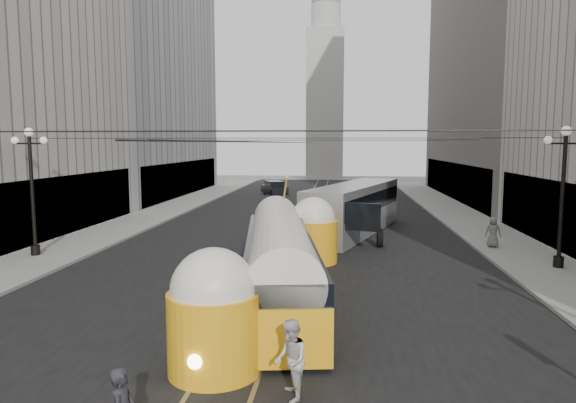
% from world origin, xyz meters
% --- Properties ---
extents(road, '(20.00, 85.00, 0.02)m').
position_xyz_m(road, '(0.00, 32.50, 0.00)').
color(road, black).
rests_on(road, ground).
extents(sidewalk_left, '(4.00, 72.00, 0.15)m').
position_xyz_m(sidewalk_left, '(-12.00, 36.00, 0.07)').
color(sidewalk_left, gray).
rests_on(sidewalk_left, ground).
extents(sidewalk_right, '(4.00, 72.00, 0.15)m').
position_xyz_m(sidewalk_right, '(12.00, 36.00, 0.07)').
color(sidewalk_right, gray).
rests_on(sidewalk_right, ground).
extents(rail_left, '(0.12, 85.00, 0.04)m').
position_xyz_m(rail_left, '(-0.75, 32.50, 0.00)').
color(rail_left, gray).
rests_on(rail_left, ground).
extents(rail_right, '(0.12, 85.00, 0.04)m').
position_xyz_m(rail_right, '(0.75, 32.50, 0.00)').
color(rail_right, gray).
rests_on(rail_right, ground).
extents(building_left_far, '(12.60, 28.60, 28.60)m').
position_xyz_m(building_left_far, '(-19.99, 48.00, 14.31)').
color(building_left_far, '#999999').
rests_on(building_left_far, ground).
extents(building_right_far, '(12.60, 32.60, 32.60)m').
position_xyz_m(building_right_far, '(20.00, 48.00, 16.31)').
color(building_right_far, '#514C47').
rests_on(building_right_far, ground).
extents(distant_tower, '(6.00, 6.00, 31.36)m').
position_xyz_m(distant_tower, '(0.00, 80.00, 14.97)').
color(distant_tower, '#B2AFA8').
rests_on(distant_tower, ground).
extents(lamppost_left_mid, '(1.86, 0.44, 6.37)m').
position_xyz_m(lamppost_left_mid, '(-12.60, 18.00, 3.74)').
color(lamppost_left_mid, black).
rests_on(lamppost_left_mid, sidewalk_left).
extents(lamppost_right_mid, '(1.86, 0.44, 6.37)m').
position_xyz_m(lamppost_right_mid, '(12.60, 18.00, 3.74)').
color(lamppost_right_mid, black).
rests_on(lamppost_right_mid, sidewalk_right).
extents(catenary, '(25.00, 72.00, 0.23)m').
position_xyz_m(catenary, '(0.12, 31.49, 5.88)').
color(catenary, black).
rests_on(catenary, ground).
extents(streetcar, '(4.17, 14.75, 3.24)m').
position_xyz_m(streetcar, '(0.50, 12.31, 1.58)').
color(streetcar, '#F4A515').
rests_on(streetcar, ground).
extents(city_bus, '(6.46, 12.95, 3.17)m').
position_xyz_m(city_bus, '(3.61, 26.68, 1.74)').
color(city_bus, '#ADB0B3').
rests_on(city_bus, ground).
extents(sedan_white_far, '(2.52, 4.76, 1.43)m').
position_xyz_m(sedan_white_far, '(3.16, 40.09, 0.65)').
color(sedan_white_far, silver).
rests_on(sedan_white_far, ground).
extents(sedan_dark_far, '(3.64, 4.99, 1.46)m').
position_xyz_m(sedan_dark_far, '(-4.90, 52.25, 0.66)').
color(sedan_dark_far, black).
rests_on(sedan_dark_far, ground).
extents(pedestrian_crossing_b, '(0.88, 1.03, 1.84)m').
position_xyz_m(pedestrian_crossing_b, '(1.63, 4.98, 0.92)').
color(pedestrian_crossing_b, beige).
rests_on(pedestrian_crossing_b, ground).
extents(pedestrian_sidewalk_right, '(0.92, 0.72, 1.66)m').
position_xyz_m(pedestrian_sidewalk_right, '(10.96, 22.41, 0.98)').
color(pedestrian_sidewalk_right, slate).
rests_on(pedestrian_sidewalk_right, sidewalk_right).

